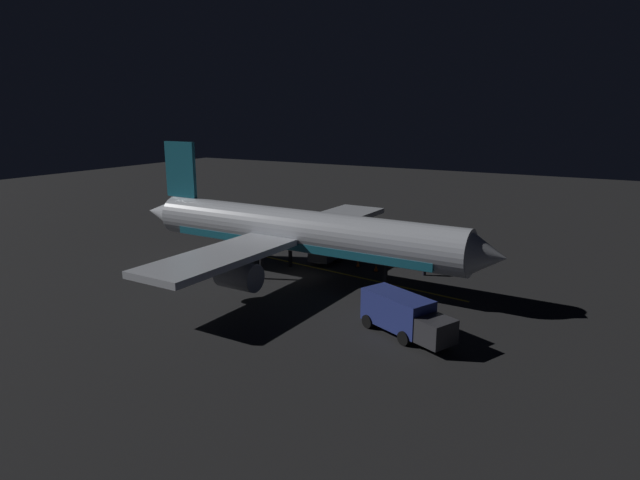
# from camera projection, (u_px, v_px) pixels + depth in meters

# --- Properties ---
(ground_plane) EXTENTS (180.00, 180.00, 0.20)m
(ground_plane) POSITION_uv_depth(u_px,v_px,m) (300.00, 278.00, 46.31)
(ground_plane) COLOR #242425
(apron_guide_stripe) EXTENTS (3.19, 20.74, 0.01)m
(apron_guide_stripe) POSITION_uv_depth(u_px,v_px,m) (354.00, 276.00, 46.40)
(apron_guide_stripe) COLOR gold
(apron_guide_stripe) RESTS_ON ground_plane
(airliner) EXTENTS (30.34, 35.49, 11.13)m
(airliner) POSITION_uv_depth(u_px,v_px,m) (294.00, 232.00, 45.68)
(airliner) COLOR silver
(airliner) RESTS_ON ground_plane
(baggage_truck) EXTENTS (4.56, 6.84, 2.57)m
(baggage_truck) POSITION_uv_depth(u_px,v_px,m) (404.00, 316.00, 33.87)
(baggage_truck) COLOR navy
(baggage_truck) RESTS_ON ground_plane
(catering_truck) EXTENTS (6.61, 2.45, 2.46)m
(catering_truck) POSITION_uv_depth(u_px,v_px,m) (335.00, 246.00, 51.69)
(catering_truck) COLOR navy
(catering_truck) RESTS_ON ground_plane
(ground_crew_worker) EXTENTS (0.40, 0.40, 1.74)m
(ground_crew_worker) POSITION_uv_depth(u_px,v_px,m) (425.00, 265.00, 46.48)
(ground_crew_worker) COLOR black
(ground_crew_worker) RESTS_ON ground_plane
(traffic_cone_near_left) EXTENTS (0.50, 0.50, 0.55)m
(traffic_cone_near_left) POSITION_uv_depth(u_px,v_px,m) (358.00, 264.00, 49.23)
(traffic_cone_near_left) COLOR #EA590F
(traffic_cone_near_left) RESTS_ON ground_plane
(traffic_cone_near_right) EXTENTS (0.50, 0.50, 0.55)m
(traffic_cone_near_right) POSITION_uv_depth(u_px,v_px,m) (395.00, 264.00, 49.16)
(traffic_cone_near_right) COLOR #EA590F
(traffic_cone_near_right) RESTS_ON ground_plane
(traffic_cone_under_wing) EXTENTS (0.50, 0.50, 0.55)m
(traffic_cone_under_wing) POSITION_uv_depth(u_px,v_px,m) (376.00, 269.00, 47.79)
(traffic_cone_under_wing) COLOR #EA590F
(traffic_cone_under_wing) RESTS_ON ground_plane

